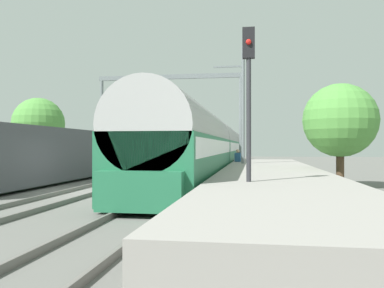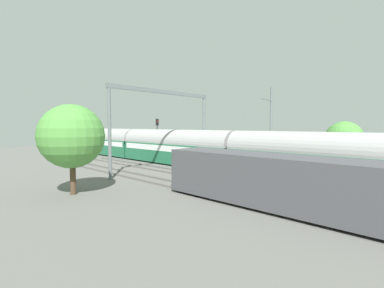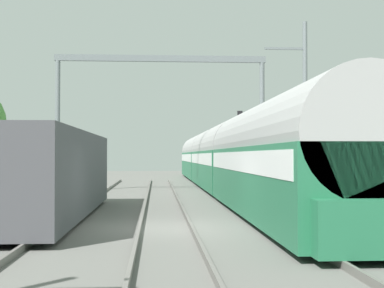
{
  "view_description": "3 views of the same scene",
  "coord_description": "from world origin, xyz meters",
  "px_view_note": "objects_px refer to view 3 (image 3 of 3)",
  "views": [
    {
      "loc": [
        6.95,
        -16.3,
        1.94
      ],
      "look_at": [
        3.88,
        3.41,
        2.05
      ],
      "focal_mm": 37.5,
      "sensor_mm": 36.0,
      "label": 1
    },
    {
      "loc": [
        -17.43,
        -4.09,
        4.45
      ],
      "look_at": [
        -0.22,
        12.2,
        2.83
      ],
      "focal_mm": 25.52,
      "sensor_mm": 36.0,
      "label": 2
    },
    {
      "loc": [
        -0.26,
        -16.13,
        2.08
      ],
      "look_at": [
        1.94,
        18.53,
        2.8
      ],
      "focal_mm": 52.51,
      "sensor_mm": 36.0,
      "label": 3
    }
  ],
  "objects_px": {
    "freight_car": "(47,174)",
    "railway_signal_far": "(240,137)",
    "passenger_train": "(223,157)",
    "catenary_gantry": "(161,94)",
    "person_crossing": "(284,177)"
  },
  "relations": [
    {
      "from": "passenger_train",
      "to": "catenary_gantry",
      "type": "height_order",
      "value": "catenary_gantry"
    },
    {
      "from": "person_crossing",
      "to": "passenger_train",
      "type": "bearing_deg",
      "value": -69.48
    },
    {
      "from": "catenary_gantry",
      "to": "passenger_train",
      "type": "bearing_deg",
      "value": 33.92
    },
    {
      "from": "passenger_train",
      "to": "person_crossing",
      "type": "height_order",
      "value": "passenger_train"
    },
    {
      "from": "railway_signal_far",
      "to": "passenger_train",
      "type": "bearing_deg",
      "value": -109.1
    },
    {
      "from": "railway_signal_far",
      "to": "catenary_gantry",
      "type": "height_order",
      "value": "catenary_gantry"
    },
    {
      "from": "catenary_gantry",
      "to": "railway_signal_far",
      "type": "bearing_deg",
      "value": 54.57
    },
    {
      "from": "freight_car",
      "to": "railway_signal_far",
      "type": "relative_size",
      "value": 2.44
    },
    {
      "from": "passenger_train",
      "to": "catenary_gantry",
      "type": "xyz_separation_m",
      "value": [
        -3.88,
        -2.61,
        3.63
      ]
    },
    {
      "from": "person_crossing",
      "to": "catenary_gantry",
      "type": "distance_m",
      "value": 9.3
    },
    {
      "from": "freight_car",
      "to": "catenary_gantry",
      "type": "relative_size",
      "value": 1.07
    },
    {
      "from": "railway_signal_far",
      "to": "catenary_gantry",
      "type": "distance_m",
      "value": 10.24
    },
    {
      "from": "freight_car",
      "to": "railway_signal_far",
      "type": "distance_m",
      "value": 23.63
    },
    {
      "from": "freight_car",
      "to": "person_crossing",
      "type": "xyz_separation_m",
      "value": [
        9.74,
        7.73,
        -0.44
      ]
    },
    {
      "from": "freight_car",
      "to": "railway_signal_far",
      "type": "xyz_separation_m",
      "value": [
        9.68,
        21.47,
        1.93
      ]
    }
  ]
}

